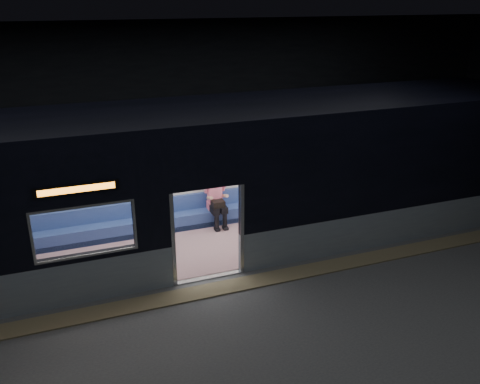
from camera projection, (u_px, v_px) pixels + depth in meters
station_floor at (225, 304)px, 9.91m from camera, size 24.00×14.00×0.01m
station_envelope at (223, 120)px, 8.58m from camera, size 24.00×14.00×5.00m
tactile_strip at (216, 289)px, 10.39m from camera, size 22.80×0.50×0.03m
metro_car at (187, 175)px, 11.46m from camera, size 18.00×3.04×3.35m
passenger at (216, 196)px, 13.03m from camera, size 0.42×0.73×1.43m
handbag at (218, 204)px, 12.86m from camera, size 0.33×0.29×0.16m
transit_map at (346, 153)px, 14.40m from camera, size 0.88×0.03×0.57m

